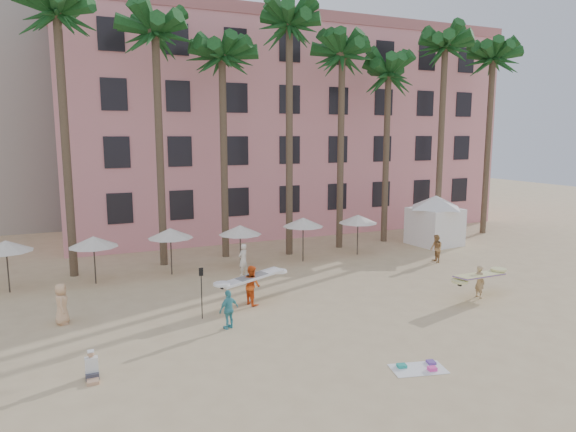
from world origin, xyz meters
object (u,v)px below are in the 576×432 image
(carrier_yellow, at_px, (480,279))
(carrier_white, at_px, (252,284))
(pink_hotel, at_px, (278,131))
(cabana, at_px, (435,216))

(carrier_yellow, bearing_deg, carrier_white, 161.58)
(pink_hotel, bearing_deg, carrier_white, -115.68)
(carrier_white, bearing_deg, cabana, 23.51)
(cabana, relative_size, carrier_yellow, 1.46)
(pink_hotel, bearing_deg, carrier_yellow, -88.31)
(cabana, relative_size, carrier_white, 1.49)
(carrier_white, bearing_deg, carrier_yellow, -18.42)
(carrier_yellow, height_order, carrier_white, carrier_white)
(cabana, height_order, carrier_yellow, cabana)
(carrier_white, bearing_deg, pink_hotel, 64.32)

